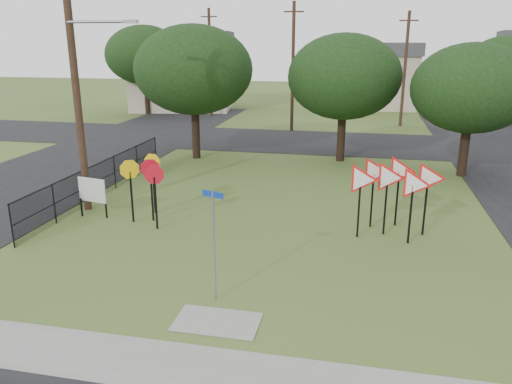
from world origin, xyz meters
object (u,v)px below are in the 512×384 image
(yield_sign_cluster, at_px, (393,180))
(info_board, at_px, (92,191))
(stop_sign_cluster, at_px, (147,175))
(street_name_sign, at_px, (214,239))

(yield_sign_cluster, distance_m, info_board, 10.85)
(yield_sign_cluster, bearing_deg, info_board, -176.68)
(stop_sign_cluster, bearing_deg, street_name_sign, -51.82)
(stop_sign_cluster, height_order, info_board, stop_sign_cluster)
(yield_sign_cluster, bearing_deg, street_name_sign, -128.69)
(street_name_sign, relative_size, yield_sign_cluster, 0.88)
(street_name_sign, height_order, info_board, street_name_sign)
(info_board, bearing_deg, yield_sign_cluster, 3.32)
(stop_sign_cluster, relative_size, yield_sign_cluster, 0.71)
(stop_sign_cluster, height_order, yield_sign_cluster, yield_sign_cluster)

